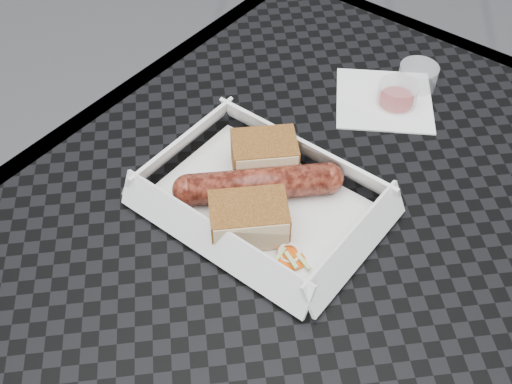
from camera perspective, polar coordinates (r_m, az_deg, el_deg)
patio_table at (r=0.73m, az=9.67°, el=-8.33°), size 0.80×0.80×0.74m
food_tray at (r=0.70m, az=0.51°, el=-1.07°), size 0.22×0.15×0.00m
bratwurst at (r=0.69m, az=0.25°, el=0.71°), size 0.14×0.14×0.03m
bread_near at (r=0.71m, az=0.75°, el=3.22°), size 0.09×0.09×0.04m
bread_far at (r=0.65m, az=-0.65°, el=-2.41°), size 0.09×0.09×0.04m
veg_garnish at (r=0.65m, az=3.21°, el=-6.13°), size 0.03×0.03×0.00m
napkin at (r=0.84m, az=11.31°, el=8.03°), size 0.17×0.17×0.00m
condiment_cup_sauce at (r=0.83m, az=12.45°, el=8.43°), size 0.05×0.05×0.03m
condiment_cup_empty at (r=0.87m, az=14.18°, el=9.94°), size 0.05×0.05×0.03m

